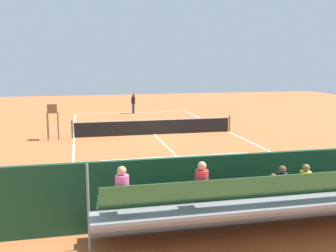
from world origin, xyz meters
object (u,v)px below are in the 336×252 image
Objects in this scene: bleacher_stand at (260,205)px; tennis_ball_near at (159,114)px; umpire_chair at (53,118)px; equipment_bag at (266,203)px; courtside_bench at (319,186)px; tennis_net at (154,127)px; tennis_player at (133,102)px; tennis_racket at (128,113)px.

bleacher_stand is 24.84m from tennis_ball_near.
umpire_chair reaches higher than tennis_ball_near.
umpire_chair reaches higher than equipment_bag.
bleacher_stand is 5.03× the size of courtside_bench.
tennis_net is 13.62m from courtside_bench.
tennis_net is at bearing -177.81° from umpire_chair.
tennis_net reaches higher than equipment_bag.
equipment_bag is 13.64× the size of tennis_ball_near.
umpire_chair is 12.44m from tennis_player.
tennis_player reaches higher than tennis_ball_near.
tennis_player is (-6.28, -10.73, -0.30)m from umpire_chair.
tennis_ball_near is (-2.10, 1.14, -0.98)m from tennis_player.
tennis_player is (2.97, -23.77, 0.46)m from courtside_bench.
tennis_net is at bearing 89.54° from tennis_player.
courtside_bench is at bearing 98.26° from tennis_racket.
equipment_bag is (1.94, 0.13, -0.38)m from courtside_bench.
tennis_ball_near is (-2.25, -24.72, -0.89)m from bleacher_stand.
equipment_bag is at bearing 92.48° from tennis_player.
tennis_player is at bearing -90.46° from tennis_net.
bleacher_stand reaches higher than equipment_bag.
tennis_ball_near is at bearing -87.80° from courtside_bench.
umpire_chair reaches higher than tennis_racket.
tennis_ball_near reaches higher than tennis_racket.
tennis_player is at bearing -120.35° from umpire_chair.
tennis_racket is (0.51, -0.19, -1.00)m from tennis_player.
tennis_net is 6.26m from umpire_chair.
bleacher_stand reaches higher than tennis_ball_near.
tennis_net reaches higher than tennis_ball_near.
tennis_player is at bearing -28.49° from tennis_ball_near.
courtside_bench is at bearing 92.20° from tennis_ball_near.
equipment_bag is 24.14m from tennis_racket.
tennis_net is 10.51m from tennis_player.
tennis_player reaches higher than equipment_bag.
bleacher_stand is at bearing 89.67° from tennis_player.
courtside_bench is (-3.06, 13.27, 0.06)m from tennis_net.
umpire_chair is at bearing -67.93° from bleacher_stand.
umpire_chair is 12.43m from tennis_racket.
tennis_net is at bearing -85.22° from equipment_bag.
tennis_player is at bearing -82.87° from courtside_bench.
umpire_chair is 16.01m from courtside_bench.
tennis_racket is (3.48, -23.96, -0.54)m from courtside_bench.
tennis_net is 15.37m from bleacher_stand.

